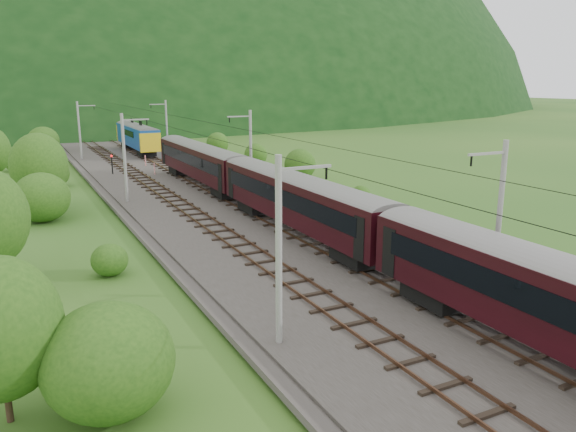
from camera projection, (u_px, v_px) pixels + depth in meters
name	position (u px, v px, depth m)	size (l,w,h in m)	color
ground	(396.00, 321.00, 26.66)	(600.00, 600.00, 0.00)	#245219
railbed	(298.00, 260.00, 35.30)	(14.00, 220.00, 0.30)	#38332D
track_left	(264.00, 262.00, 34.19)	(2.40, 220.00, 0.27)	brown
track_right	(331.00, 251.00, 36.30)	(2.40, 220.00, 0.27)	brown
catenary_left	(125.00, 156.00, 50.68)	(2.54, 192.28, 8.00)	gray
catenary_right	(250.00, 149.00, 56.04)	(2.54, 192.28, 8.00)	gray
overhead_wires	(299.00, 149.00, 33.66)	(4.83, 198.00, 0.03)	black
mountain_main	(39.00, 106.00, 252.22)	(504.00, 360.00, 244.00)	black
train	(398.00, 229.00, 29.71)	(2.92, 138.50, 5.08)	black
hazard_post_near	(155.00, 168.00, 66.32)	(0.15, 0.15, 1.37)	red
hazard_post_far	(145.00, 160.00, 72.95)	(0.15, 0.15, 1.38)	red
signal	(112.00, 163.00, 66.44)	(0.25, 0.25, 2.26)	black
vegetation_left	(28.00, 193.00, 42.23)	(14.16, 142.83, 6.85)	#234C14
vegetation_right	(341.00, 184.00, 53.72)	(8.03, 103.40, 3.23)	#234C14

